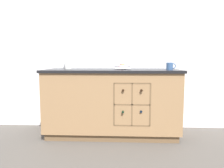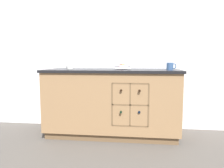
% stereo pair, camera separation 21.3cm
% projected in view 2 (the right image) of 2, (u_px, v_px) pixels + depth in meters
% --- Properties ---
extents(ground_plane, '(14.00, 14.00, 0.00)m').
position_uv_depth(ground_plane, '(112.00, 134.00, 3.08)').
color(ground_plane, '#4C4742').
extents(back_wall, '(4.40, 0.06, 2.55)m').
position_uv_depth(back_wall, '(115.00, 45.00, 3.33)').
color(back_wall, white).
rests_on(back_wall, ground_plane).
extents(kitchen_island, '(1.83, 0.71, 0.92)m').
position_uv_depth(kitchen_island, '(112.00, 102.00, 3.03)').
color(kitchen_island, brown).
rests_on(kitchen_island, ground_plane).
extents(fruit_bowl, '(0.24, 0.24, 0.08)m').
position_uv_depth(fruit_bowl, '(123.00, 67.00, 2.97)').
color(fruit_bowl, silver).
rests_on(fruit_bowl, kitchen_island).
extents(white_pitcher, '(0.15, 0.10, 0.22)m').
position_uv_depth(white_pitcher, '(70.00, 61.00, 3.26)').
color(white_pitcher, white).
rests_on(white_pitcher, kitchen_island).
extents(ceramic_mug, '(0.13, 0.09, 0.09)m').
position_uv_depth(ceramic_mug, '(170.00, 66.00, 2.80)').
color(ceramic_mug, '#385684').
rests_on(ceramic_mug, kitchen_island).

